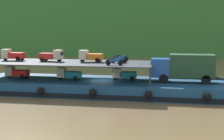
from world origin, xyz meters
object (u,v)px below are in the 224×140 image
object	(u,v)px
mini_truck_upper_stern	(13,55)
mini_truck_upper_fore	(91,56)
mini_truck_lower_mid	(124,74)
mini_truck_lower_aft	(69,74)
motorcycle_upper_port	(114,61)
mini_truck_upper_mid	(52,56)
mini_truck_lower_stern	(17,72)
motorcycle_upper_stbd	(120,58)
motorcycle_upper_centre	(119,59)
cargo_barge	(102,87)
covered_lorry	(185,67)

from	to	relation	value
mini_truck_upper_stern	mini_truck_upper_fore	bearing A→B (deg)	0.21
mini_truck_upper_stern	mini_truck_lower_mid	bearing A→B (deg)	-0.42
mini_truck_lower_aft	motorcycle_upper_port	distance (m)	6.12
mini_truck_lower_aft	mini_truck_upper_fore	size ratio (longest dim) A/B	0.99
mini_truck_upper_mid	motorcycle_upper_port	xyz separation A→B (m)	(8.04, -2.69, -0.26)
mini_truck_lower_stern	mini_truck_lower_aft	distance (m)	6.56
mini_truck_lower_mid	motorcycle_upper_stbd	distance (m)	2.56
mini_truck_lower_stern	motorcycle_upper_centre	bearing A→B (deg)	1.36
motorcycle_upper_port	motorcycle_upper_centre	xyz separation A→B (m)	(0.12, 2.20, 0.00)
mini_truck_upper_stern	motorcycle_upper_stbd	xyz separation A→B (m)	(12.99, 1.62, -0.26)
mini_truck_lower_stern	motorcycle_upper_centre	size ratio (longest dim) A/B	1.45
mini_truck_lower_aft	motorcycle_upper_centre	size ratio (longest dim) A/B	1.45
mini_truck_upper_stern	mini_truck_lower_stern	bearing A→B (deg)	-44.87
motorcycle_upper_port	motorcycle_upper_centre	size ratio (longest dim) A/B	1.00
mini_truck_lower_aft	motorcycle_upper_port	xyz separation A→B (m)	(5.62, -1.70, 1.74)
mini_truck_lower_mid	mini_truck_upper_mid	bearing A→B (deg)	179.93
mini_truck_lower_aft	mini_truck_upper_stern	world-z (taller)	mini_truck_upper_stern
cargo_barge	mini_truck_lower_aft	bearing A→B (deg)	-173.08
cargo_barge	motorcycle_upper_centre	distance (m)	3.74
cargo_barge	motorcycle_upper_stbd	size ratio (longest dim) A/B	15.01
mini_truck_lower_stern	mini_truck_lower_aft	bearing A→B (deg)	-1.80
mini_truck_upper_fore	covered_lorry	bearing A→B (deg)	-2.72
cargo_barge	mini_truck_lower_aft	world-z (taller)	mini_truck_lower_aft
mini_truck_lower_stern	covered_lorry	bearing A→B (deg)	1.16
mini_truck_upper_mid	motorcycle_upper_port	distance (m)	8.48
cargo_barge	covered_lorry	xyz separation A→B (m)	(9.30, 0.14, 2.44)
mini_truck_upper_fore	motorcycle_upper_centre	world-z (taller)	mini_truck_upper_fore
mini_truck_lower_stern	motorcycle_upper_port	size ratio (longest dim) A/B	1.45
mini_truck_lower_mid	motorcycle_upper_centre	world-z (taller)	motorcycle_upper_centre
cargo_barge	mini_truck_lower_aft	xyz separation A→B (m)	(-3.77, -0.46, 1.44)
covered_lorry	mini_truck_upper_mid	size ratio (longest dim) A/B	2.83
motorcycle_upper_port	motorcycle_upper_stbd	xyz separation A→B (m)	(-0.05, 4.40, 0.00)
mini_truck_lower_mid	mini_truck_upper_fore	distance (m)	4.46
mini_truck_lower_stern	mini_truck_upper_fore	xyz separation A→B (m)	(8.87, 0.91, 2.00)
mini_truck_upper_fore	motorcycle_upper_stbd	world-z (taller)	mini_truck_upper_fore
mini_truck_upper_mid	motorcycle_upper_centre	xyz separation A→B (m)	(8.16, -0.49, -0.26)
mini_truck_lower_mid	cargo_barge	bearing A→B (deg)	-168.45
mini_truck_upper_fore	mini_truck_upper_stern	bearing A→B (deg)	-179.79
mini_truck_upper_stern	motorcycle_upper_stbd	bearing A→B (deg)	7.10
covered_lorry	mini_truck_lower_stern	size ratio (longest dim) A/B	2.86
cargo_barge	motorcycle_upper_port	size ratio (longest dim) A/B	15.07
mini_truck_lower_aft	mini_truck_upper_mid	bearing A→B (deg)	157.87
covered_lorry	mini_truck_lower_mid	xyz separation A→B (m)	(-6.77, 0.37, -1.00)
mini_truck_lower_aft	mini_truck_upper_fore	xyz separation A→B (m)	(2.32, 1.11, 2.00)
mini_truck_upper_mid	motorcycle_upper_centre	world-z (taller)	mini_truck_upper_mid
mini_truck_upper_stern	motorcycle_upper_centre	size ratio (longest dim) A/B	1.45
cargo_barge	mini_truck_upper_fore	bearing A→B (deg)	155.78
motorcycle_upper_port	cargo_barge	bearing A→B (deg)	130.44
mini_truck_lower_aft	mini_truck_lower_stern	bearing A→B (deg)	178.20
mini_truck_lower_mid	motorcycle_upper_stbd	size ratio (longest dim) A/B	1.47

